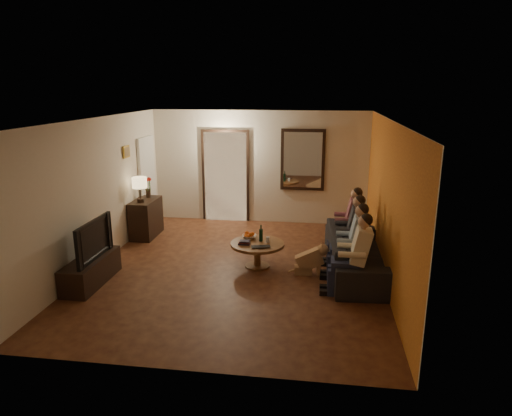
# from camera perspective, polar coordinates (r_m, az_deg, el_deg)

# --- Properties ---
(floor) EXTENTS (5.00, 6.00, 0.01)m
(floor) POSITION_cam_1_polar(r_m,az_deg,el_deg) (8.12, -2.41, -7.64)
(floor) COLOR #3F1911
(floor) RESTS_ON ground
(ceiling) EXTENTS (5.00, 6.00, 0.01)m
(ceiling) POSITION_cam_1_polar(r_m,az_deg,el_deg) (7.51, -2.63, 10.98)
(ceiling) COLOR white
(ceiling) RESTS_ON back_wall
(back_wall) EXTENTS (5.00, 0.02, 2.60)m
(back_wall) POSITION_cam_1_polar(r_m,az_deg,el_deg) (10.62, 0.42, 5.12)
(back_wall) COLOR beige
(back_wall) RESTS_ON floor
(front_wall) EXTENTS (5.00, 0.02, 2.60)m
(front_wall) POSITION_cam_1_polar(r_m,az_deg,el_deg) (4.93, -8.88, -6.96)
(front_wall) COLOR beige
(front_wall) RESTS_ON floor
(left_wall) EXTENTS (0.02, 6.00, 2.60)m
(left_wall) POSITION_cam_1_polar(r_m,az_deg,el_deg) (8.52, -19.30, 1.78)
(left_wall) COLOR beige
(left_wall) RESTS_ON floor
(right_wall) EXTENTS (0.02, 6.00, 2.60)m
(right_wall) POSITION_cam_1_polar(r_m,az_deg,el_deg) (7.67, 16.17, 0.63)
(right_wall) COLOR beige
(right_wall) RESTS_ON floor
(orange_accent) EXTENTS (0.01, 6.00, 2.60)m
(orange_accent) POSITION_cam_1_polar(r_m,az_deg,el_deg) (7.67, 16.10, 0.64)
(orange_accent) COLOR #CA6222
(orange_accent) RESTS_ON right_wall
(kitchen_doorway) EXTENTS (1.00, 0.06, 2.10)m
(kitchen_doorway) POSITION_cam_1_polar(r_m,az_deg,el_deg) (10.77, -3.82, 3.88)
(kitchen_doorway) COLOR #FFE0A5
(kitchen_doorway) RESTS_ON floor
(door_trim) EXTENTS (1.12, 0.04, 2.22)m
(door_trim) POSITION_cam_1_polar(r_m,az_deg,el_deg) (10.76, -3.83, 3.87)
(door_trim) COLOR black
(door_trim) RESTS_ON floor
(fridge_glimpse) EXTENTS (0.45, 0.03, 1.70)m
(fridge_glimpse) POSITION_cam_1_polar(r_m,az_deg,el_deg) (10.76, -2.50, 3.07)
(fridge_glimpse) COLOR silver
(fridge_glimpse) RESTS_ON floor
(mirror_frame) EXTENTS (1.00, 0.05, 1.40)m
(mirror_frame) POSITION_cam_1_polar(r_m,az_deg,el_deg) (10.46, 5.86, 6.00)
(mirror_frame) COLOR black
(mirror_frame) RESTS_ON back_wall
(mirror_glass) EXTENTS (0.86, 0.02, 1.26)m
(mirror_glass) POSITION_cam_1_polar(r_m,az_deg,el_deg) (10.43, 5.86, 5.98)
(mirror_glass) COLOR white
(mirror_glass) RESTS_ON back_wall
(white_door) EXTENTS (0.06, 0.85, 2.04)m
(white_door) POSITION_cam_1_polar(r_m,az_deg,el_deg) (10.61, -13.40, 3.16)
(white_door) COLOR white
(white_door) RESTS_ON floor
(framed_art) EXTENTS (0.03, 0.28, 0.24)m
(framed_art) POSITION_cam_1_polar(r_m,az_deg,el_deg) (9.57, -15.91, 6.78)
(framed_art) COLOR #B28C33
(framed_art) RESTS_ON left_wall
(art_canvas) EXTENTS (0.01, 0.22, 0.18)m
(art_canvas) POSITION_cam_1_polar(r_m,az_deg,el_deg) (9.56, -15.83, 6.78)
(art_canvas) COLOR brown
(art_canvas) RESTS_ON left_wall
(dresser) EXTENTS (0.45, 0.90, 0.80)m
(dresser) POSITION_cam_1_polar(r_m,az_deg,el_deg) (10.01, -13.59, -1.22)
(dresser) COLOR black
(dresser) RESTS_ON floor
(table_lamp) EXTENTS (0.30, 0.30, 0.54)m
(table_lamp) POSITION_cam_1_polar(r_m,az_deg,el_deg) (9.65, -14.31, 2.23)
(table_lamp) COLOR beige
(table_lamp) RESTS_ON dresser
(flower_vase) EXTENTS (0.14, 0.14, 0.44)m
(flower_vase) POSITION_cam_1_polar(r_m,az_deg,el_deg) (10.06, -13.36, 2.51)
(flower_vase) COLOR red
(flower_vase) RESTS_ON dresser
(tv_stand) EXTENTS (0.45, 1.30, 0.43)m
(tv_stand) POSITION_cam_1_polar(r_m,az_deg,el_deg) (7.97, -19.93, -7.37)
(tv_stand) COLOR black
(tv_stand) RESTS_ON floor
(tv) EXTENTS (1.12, 0.15, 0.64)m
(tv) POSITION_cam_1_polar(r_m,az_deg,el_deg) (7.78, -20.28, -3.71)
(tv) COLOR black
(tv) RESTS_ON tv_stand
(sofa) EXTENTS (2.47, 1.08, 0.71)m
(sofa) POSITION_cam_1_polar(r_m,az_deg,el_deg) (8.07, 12.55, -5.48)
(sofa) COLOR black
(sofa) RESTS_ON floor
(person_a) EXTENTS (0.60, 0.40, 1.20)m
(person_a) POSITION_cam_1_polar(r_m,az_deg,el_deg) (7.13, 12.39, -6.11)
(person_a) COLOR tan
(person_a) RESTS_ON sofa
(person_b) EXTENTS (0.60, 0.40, 1.20)m
(person_b) POSITION_cam_1_polar(r_m,az_deg,el_deg) (7.69, 12.08, -4.51)
(person_b) COLOR tan
(person_b) RESTS_ON sofa
(person_c) EXTENTS (0.60, 0.40, 1.20)m
(person_c) POSITION_cam_1_polar(r_m,az_deg,el_deg) (8.26, 11.81, -3.13)
(person_c) COLOR tan
(person_c) RESTS_ON sofa
(person_d) EXTENTS (0.60, 0.40, 1.20)m
(person_d) POSITION_cam_1_polar(r_m,az_deg,el_deg) (8.83, 11.58, -1.92)
(person_d) COLOR tan
(person_d) RESTS_ON sofa
(dog) EXTENTS (0.58, 0.29, 0.56)m
(dog) POSITION_cam_1_polar(r_m,az_deg,el_deg) (7.87, 6.70, -6.29)
(dog) COLOR #AD864F
(dog) RESTS_ON floor
(coffee_table) EXTENTS (1.05, 1.05, 0.45)m
(coffee_table) POSITION_cam_1_polar(r_m,az_deg,el_deg) (8.14, 0.18, -5.87)
(coffee_table) COLOR brown
(coffee_table) RESTS_ON floor
(bowl) EXTENTS (0.26, 0.26, 0.06)m
(bowl) POSITION_cam_1_polar(r_m,az_deg,el_deg) (8.28, -0.85, -3.61)
(bowl) COLOR white
(bowl) RESTS_ON coffee_table
(oranges) EXTENTS (0.20, 0.20, 0.08)m
(oranges) POSITION_cam_1_polar(r_m,az_deg,el_deg) (8.26, -0.85, -3.16)
(oranges) COLOR #E35713
(oranges) RESTS_ON bowl
(wine_bottle) EXTENTS (0.07, 0.07, 0.31)m
(wine_bottle) POSITION_cam_1_polar(r_m,az_deg,el_deg) (8.10, 0.63, -3.12)
(wine_bottle) COLOR black
(wine_bottle) RESTS_ON coffee_table
(wine_glass) EXTENTS (0.06, 0.06, 0.10)m
(wine_glass) POSITION_cam_1_polar(r_m,az_deg,el_deg) (8.07, 1.50, -3.98)
(wine_glass) COLOR silver
(wine_glass) RESTS_ON coffee_table
(book_stack) EXTENTS (0.20, 0.15, 0.07)m
(book_stack) POSITION_cam_1_polar(r_m,az_deg,el_deg) (7.99, -1.49, -4.30)
(book_stack) COLOR black
(book_stack) RESTS_ON coffee_table
(laptop) EXTENTS (0.37, 0.28, 0.03)m
(laptop) POSITION_cam_1_polar(r_m,az_deg,el_deg) (7.79, 0.63, -5.00)
(laptop) COLOR black
(laptop) RESTS_ON coffee_table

